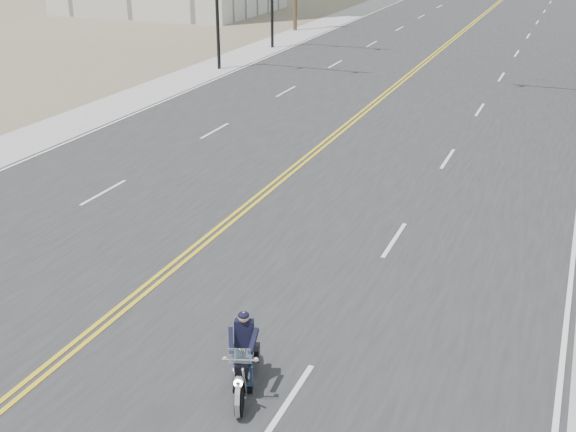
# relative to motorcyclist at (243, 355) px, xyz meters

# --- Properties ---
(road) EXTENTS (20.00, 200.00, 0.01)m
(road) POSITION_rel_motorcyclist_xyz_m (-4.04, 65.98, -0.80)
(road) COLOR #303033
(road) RESTS_ON ground
(sidewalk_left) EXTENTS (3.00, 200.00, 0.01)m
(sidewalk_left) POSITION_rel_motorcyclist_xyz_m (-15.54, 65.98, -0.80)
(sidewalk_left) COLOR #A5A5A0
(sidewalk_left) RESTS_ON ground
(motorcyclist) EXTENTS (1.52, 2.23, 1.61)m
(motorcyclist) POSITION_rel_motorcyclist_xyz_m (0.00, 0.00, 0.00)
(motorcyclist) COLOR black
(motorcyclist) RESTS_ON ground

